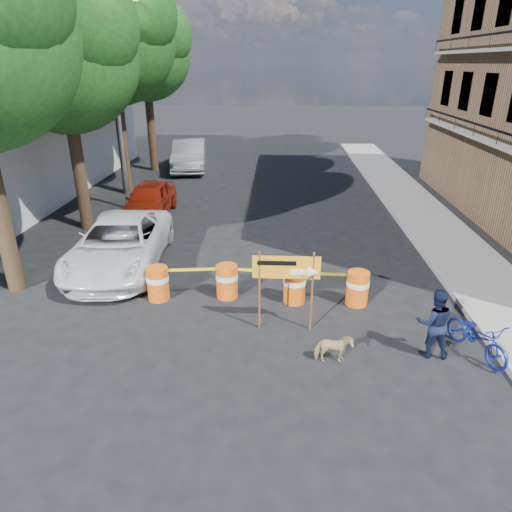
# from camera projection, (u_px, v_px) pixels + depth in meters

# --- Properties ---
(ground) EXTENTS (120.00, 120.00, 0.00)m
(ground) POSITION_uv_depth(u_px,v_px,m) (261.00, 335.00, 10.45)
(ground) COLOR black
(ground) RESTS_ON ground
(sidewalk_east) EXTENTS (2.40, 40.00, 0.15)m
(sidewalk_east) POSITION_uv_depth(u_px,v_px,m) (448.00, 242.00, 15.65)
(sidewalk_east) COLOR gray
(sidewalk_east) RESTS_ON ground
(tree_mid_a) EXTENTS (5.25, 5.00, 8.68)m
(tree_mid_a) POSITION_uv_depth(u_px,v_px,m) (63.00, 54.00, 14.83)
(tree_mid_a) COLOR #332316
(tree_mid_a) RESTS_ON ground
(tree_mid_b) EXTENTS (5.67, 5.40, 9.62)m
(tree_mid_b) POSITION_uv_depth(u_px,v_px,m) (113.00, 37.00, 19.15)
(tree_mid_b) COLOR #332316
(tree_mid_b) RESTS_ON ground
(tree_far) EXTENTS (5.04, 4.80, 8.84)m
(tree_far) POSITION_uv_depth(u_px,v_px,m) (146.00, 53.00, 23.94)
(tree_far) COLOR #332316
(tree_far) RESTS_ON ground
(streetlamp) EXTENTS (1.25, 0.18, 8.00)m
(streetlamp) POSITION_uv_depth(u_px,v_px,m) (118.00, 101.00, 17.73)
(streetlamp) COLOR gray
(streetlamp) RESTS_ON ground
(barrel_far_left) EXTENTS (0.58, 0.58, 0.90)m
(barrel_far_left) POSITION_uv_depth(u_px,v_px,m) (158.00, 283.00, 11.85)
(barrel_far_left) COLOR red
(barrel_far_left) RESTS_ON ground
(barrel_mid_left) EXTENTS (0.58, 0.58, 0.90)m
(barrel_mid_left) POSITION_uv_depth(u_px,v_px,m) (227.00, 281.00, 11.96)
(barrel_mid_left) COLOR red
(barrel_mid_left) RESTS_ON ground
(barrel_mid_right) EXTENTS (0.58, 0.58, 0.90)m
(barrel_mid_right) POSITION_uv_depth(u_px,v_px,m) (295.00, 285.00, 11.70)
(barrel_mid_right) COLOR red
(barrel_mid_right) RESTS_ON ground
(barrel_far_right) EXTENTS (0.58, 0.58, 0.90)m
(barrel_far_right) POSITION_uv_depth(u_px,v_px,m) (357.00, 287.00, 11.60)
(barrel_far_right) COLOR red
(barrel_far_right) RESTS_ON ground
(detour_sign) EXTENTS (1.51, 0.28, 1.95)m
(detour_sign) POSITION_uv_depth(u_px,v_px,m) (295.00, 273.00, 10.12)
(detour_sign) COLOR #592D19
(detour_sign) RESTS_ON ground
(pedestrian) EXTENTS (0.79, 0.63, 1.54)m
(pedestrian) POSITION_uv_depth(u_px,v_px,m) (434.00, 323.00, 9.44)
(pedestrian) COLOR black
(pedestrian) RESTS_ON ground
(bicycle) EXTENTS (0.88, 1.03, 1.67)m
(bicycle) POSITION_uv_depth(u_px,v_px,m) (481.00, 320.00, 9.43)
(bicycle) COLOR #13249A
(bicycle) RESTS_ON ground
(dog) EXTENTS (0.79, 0.42, 0.64)m
(dog) POSITION_uv_depth(u_px,v_px,m) (334.00, 349.00, 9.37)
(dog) COLOR tan
(dog) RESTS_ON ground
(suv_white) EXTENTS (2.82, 5.52, 1.49)m
(suv_white) POSITION_uv_depth(u_px,v_px,m) (120.00, 244.00, 13.64)
(suv_white) COLOR silver
(suv_white) RESTS_ON ground
(sedan_red) EXTENTS (1.66, 4.03, 1.37)m
(sedan_red) POSITION_uv_depth(u_px,v_px,m) (149.00, 200.00, 18.25)
(sedan_red) COLOR maroon
(sedan_red) RESTS_ON ground
(sedan_silver) EXTENTS (2.42, 5.29, 1.68)m
(sedan_silver) POSITION_uv_depth(u_px,v_px,m) (189.00, 155.00, 26.19)
(sedan_silver) COLOR #9DA0A4
(sedan_silver) RESTS_ON ground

